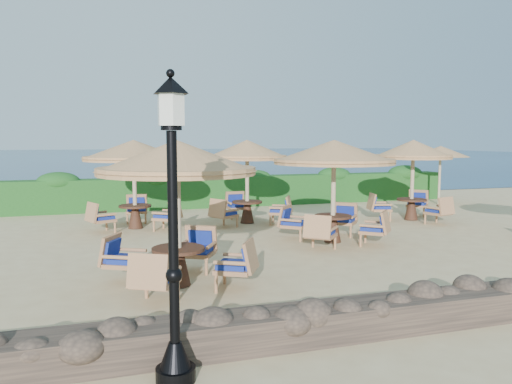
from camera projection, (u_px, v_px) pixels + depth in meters
name	position (u px, v px, depth m)	size (l,w,h in m)	color
ground	(318.00, 239.00, 13.38)	(120.00, 120.00, 0.00)	#D3BA85
sea	(136.00, 156.00, 79.84)	(160.00, 160.00, 0.00)	#0C2950
hedge	(244.00, 191.00, 20.16)	(18.00, 0.90, 1.20)	#164517
stone_wall	(490.00, 303.00, 7.48)	(15.00, 0.65, 0.44)	brown
lamp_post	(173.00, 243.00, 5.34)	(0.44, 0.44, 3.31)	black
extra_parasol	(440.00, 152.00, 20.41)	(2.30, 2.30, 2.41)	#C2AD89
cafe_set_0	(177.00, 185.00, 8.92)	(2.87, 2.87, 2.65)	#C2AD89
cafe_set_1	(334.00, 169.00, 12.78)	(3.14, 3.14, 2.65)	#C2AD89
cafe_set_3	(134.00, 164.00, 14.79)	(2.98, 2.98, 2.65)	#C2AD89
cafe_set_4	(247.00, 165.00, 15.76)	(2.77, 2.69, 2.65)	#C2AD89
cafe_set_5	(413.00, 165.00, 16.38)	(2.69, 2.69, 2.65)	#C2AD89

